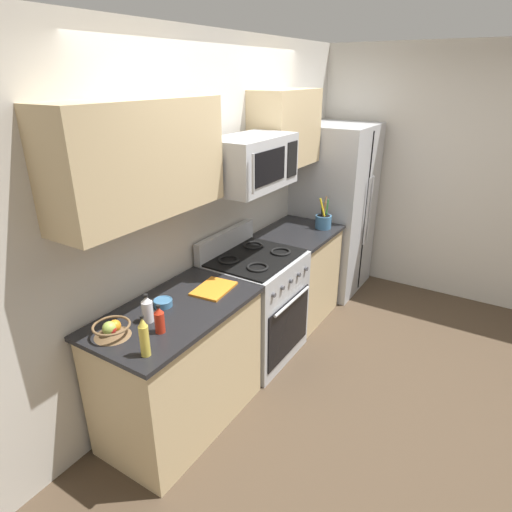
# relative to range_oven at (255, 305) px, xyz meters

# --- Properties ---
(ground_plane) EXTENTS (16.00, 16.00, 0.00)m
(ground_plane) POSITION_rel_range_oven_xyz_m (0.00, -0.71, -0.47)
(ground_plane) COLOR #473828
(wall_back) EXTENTS (8.00, 0.10, 2.60)m
(wall_back) POSITION_rel_range_oven_xyz_m (0.00, 0.39, 0.83)
(wall_back) COLOR beige
(wall_back) RESTS_ON ground
(counter_left) EXTENTS (1.15, 0.65, 0.91)m
(counter_left) POSITION_rel_range_oven_xyz_m (-0.97, -0.00, -0.02)
(counter_left) COLOR tan
(counter_left) RESTS_ON ground
(range_oven) EXTENTS (0.76, 0.69, 1.09)m
(range_oven) POSITION_rel_range_oven_xyz_m (0.00, 0.00, 0.00)
(range_oven) COLOR #B2B5BA
(range_oven) RESTS_ON ground
(counter_right) EXTENTS (0.79, 0.65, 0.91)m
(counter_right) POSITION_rel_range_oven_xyz_m (0.79, -0.00, -0.02)
(counter_right) COLOR tan
(counter_right) RESTS_ON ground
(refrigerator) EXTENTS (0.82, 0.76, 1.82)m
(refrigerator) POSITION_rel_range_oven_xyz_m (1.61, -0.02, 0.44)
(refrigerator) COLOR #B2B5BA
(refrigerator) RESTS_ON ground
(wall_right) EXTENTS (0.10, 8.00, 2.60)m
(wall_right) POSITION_rel_range_oven_xyz_m (2.12, -0.71, 0.83)
(wall_right) COLOR beige
(wall_right) RESTS_ON ground
(microwave) EXTENTS (0.75, 0.44, 0.38)m
(microwave) POSITION_rel_range_oven_xyz_m (-0.00, 0.03, 1.21)
(microwave) COLOR #B2B5BA
(upper_cabinets_left) EXTENTS (1.14, 0.34, 0.66)m
(upper_cabinets_left) POSITION_rel_range_oven_xyz_m (-0.97, 0.17, 1.37)
(upper_cabinets_left) COLOR tan
(upper_cabinets_right) EXTENTS (0.78, 0.34, 0.66)m
(upper_cabinets_right) POSITION_rel_range_oven_xyz_m (0.79, 0.17, 1.37)
(upper_cabinets_right) COLOR tan
(utensil_crock) EXTENTS (0.15, 0.15, 0.31)m
(utensil_crock) POSITION_rel_range_oven_xyz_m (0.98, -0.17, 0.51)
(utensil_crock) COLOR teal
(utensil_crock) RESTS_ON counter_right
(fruit_basket) EXTENTS (0.22, 0.22, 0.10)m
(fruit_basket) POSITION_rel_range_oven_xyz_m (-1.39, 0.09, 0.48)
(fruit_basket) COLOR brown
(fruit_basket) RESTS_ON counter_left
(cutting_board) EXTENTS (0.33, 0.25, 0.02)m
(cutting_board) POSITION_rel_range_oven_xyz_m (-0.62, -0.05, 0.45)
(cutting_board) COLOR orange
(cutting_board) RESTS_ON counter_left
(bottle_hot_sauce) EXTENTS (0.06, 0.06, 0.18)m
(bottle_hot_sauce) POSITION_rel_range_oven_xyz_m (-1.21, -0.11, 0.52)
(bottle_hot_sauce) COLOR red
(bottle_hot_sauce) RESTS_ON counter_left
(bottle_vinegar) EXTENTS (0.07, 0.07, 0.18)m
(bottle_vinegar) POSITION_rel_range_oven_xyz_m (-1.16, 0.04, 0.52)
(bottle_vinegar) COLOR silver
(bottle_vinegar) RESTS_ON counter_left
(bottle_oil) EXTENTS (0.05, 0.05, 0.24)m
(bottle_oil) POSITION_rel_range_oven_xyz_m (-1.42, -0.20, 0.55)
(bottle_oil) COLOR gold
(bottle_oil) RESTS_ON counter_left
(prep_bowl) EXTENTS (0.12, 0.12, 0.05)m
(prep_bowl) POSITION_rel_range_oven_xyz_m (-0.98, 0.09, 0.46)
(prep_bowl) COLOR teal
(prep_bowl) RESTS_ON counter_left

